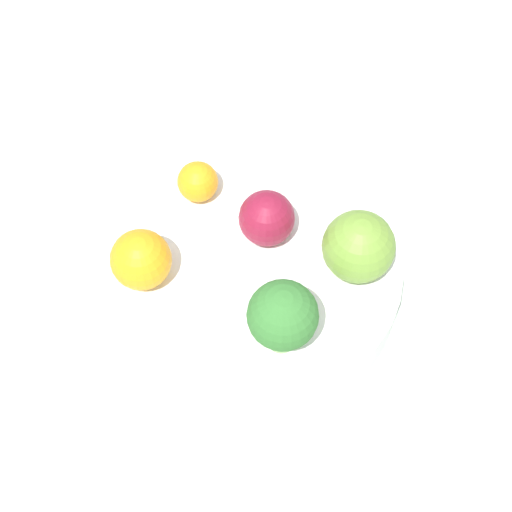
{
  "coord_description": "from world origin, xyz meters",
  "views": [
    {
      "loc": [
        0.11,
        -0.34,
        0.67
      ],
      "look_at": [
        0.0,
        0.0,
        0.07
      ],
      "focal_mm": 60.0,
      "sensor_mm": 36.0,
      "label": 1
    }
  ],
  "objects_px": {
    "broccoli": "(283,317)",
    "orange_back": "(141,260)",
    "apple_green": "(359,247)",
    "apple_red": "(261,217)",
    "orange_front": "(198,182)",
    "bowl": "(256,275)"
  },
  "relations": [
    {
      "from": "bowl",
      "to": "apple_red",
      "type": "bearing_deg",
      "value": 99.57
    },
    {
      "from": "broccoli",
      "to": "apple_green",
      "type": "bearing_deg",
      "value": 65.19
    },
    {
      "from": "broccoli",
      "to": "orange_back",
      "type": "height_order",
      "value": "broccoli"
    },
    {
      "from": "apple_red",
      "to": "orange_front",
      "type": "height_order",
      "value": "apple_red"
    },
    {
      "from": "broccoli",
      "to": "apple_green",
      "type": "distance_m",
      "value": 0.09
    },
    {
      "from": "apple_red",
      "to": "broccoli",
      "type": "bearing_deg",
      "value": -63.85
    },
    {
      "from": "apple_red",
      "to": "apple_green",
      "type": "distance_m",
      "value": 0.08
    },
    {
      "from": "apple_green",
      "to": "orange_front",
      "type": "relative_size",
      "value": 1.68
    },
    {
      "from": "apple_red",
      "to": "apple_green",
      "type": "bearing_deg",
      "value": -5.62
    },
    {
      "from": "broccoli",
      "to": "apple_red",
      "type": "distance_m",
      "value": 0.1
    },
    {
      "from": "apple_green",
      "to": "orange_back",
      "type": "xyz_separation_m",
      "value": [
        -0.16,
        -0.06,
        -0.0
      ]
    },
    {
      "from": "broccoli",
      "to": "orange_front",
      "type": "bearing_deg",
      "value": 133.52
    },
    {
      "from": "orange_front",
      "to": "broccoli",
      "type": "bearing_deg",
      "value": -46.48
    },
    {
      "from": "broccoli",
      "to": "orange_back",
      "type": "distance_m",
      "value": 0.13
    },
    {
      "from": "apple_red",
      "to": "orange_front",
      "type": "bearing_deg",
      "value": 160.85
    },
    {
      "from": "bowl",
      "to": "apple_red",
      "type": "distance_m",
      "value": 0.05
    },
    {
      "from": "orange_front",
      "to": "orange_back",
      "type": "bearing_deg",
      "value": -99.85
    },
    {
      "from": "broccoli",
      "to": "orange_back",
      "type": "xyz_separation_m",
      "value": [
        -0.12,
        0.02,
        -0.02
      ]
    },
    {
      "from": "bowl",
      "to": "broccoli",
      "type": "relative_size",
      "value": 3.45
    },
    {
      "from": "apple_red",
      "to": "orange_back",
      "type": "xyz_separation_m",
      "value": [
        -0.08,
        -0.07,
        0.0
      ]
    },
    {
      "from": "broccoli",
      "to": "orange_front",
      "type": "xyz_separation_m",
      "value": [
        -0.11,
        0.11,
        -0.02
      ]
    },
    {
      "from": "orange_front",
      "to": "apple_red",
      "type": "bearing_deg",
      "value": -19.15
    }
  ]
}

